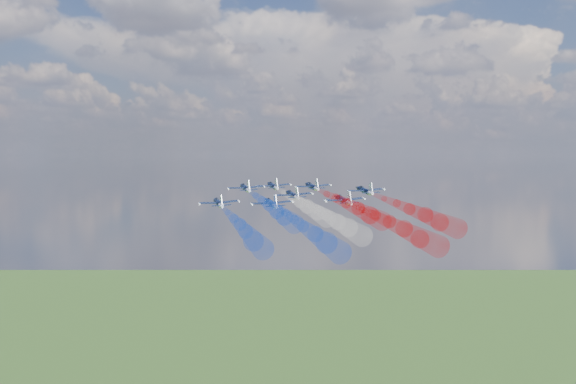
% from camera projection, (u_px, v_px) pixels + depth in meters
% --- Properties ---
extents(jet_lead, '(14.67, 15.49, 4.81)m').
position_uv_depth(jet_lead, '(273.00, 186.00, 179.14)').
color(jet_lead, black).
extents(trail_lead, '(26.24, 35.90, 8.24)m').
position_uv_depth(trail_lead, '(299.00, 202.00, 154.78)').
color(trail_lead, white).
extents(jet_inner_left, '(14.67, 15.49, 4.81)m').
position_uv_depth(jet_inner_left, '(245.00, 188.00, 168.65)').
color(jet_inner_left, black).
extents(trail_inner_left, '(26.24, 35.90, 8.24)m').
position_uv_depth(trail_inner_left, '(269.00, 205.00, 144.30)').
color(trail_inner_left, blue).
extents(jet_inner_right, '(14.67, 15.49, 4.81)m').
position_uv_depth(jet_inner_right, '(312.00, 187.00, 171.94)').
color(jet_inner_right, black).
extents(trail_inner_right, '(26.24, 35.90, 8.24)m').
position_uv_depth(trail_inner_right, '(346.00, 203.00, 147.59)').
color(trail_inner_right, red).
extents(jet_outer_left, '(14.67, 15.49, 4.81)m').
position_uv_depth(jet_outer_left, '(219.00, 203.00, 155.12)').
color(jet_outer_left, black).
extents(trail_outer_left, '(26.24, 35.90, 8.24)m').
position_uv_depth(trail_outer_left, '(240.00, 225.00, 130.76)').
color(trail_outer_left, blue).
extents(jet_center_third, '(14.67, 15.49, 4.81)m').
position_uv_depth(jet_center_third, '(292.00, 195.00, 160.47)').
color(jet_center_third, black).
extents(trail_center_third, '(26.24, 35.90, 8.24)m').
position_uv_depth(trail_center_third, '(326.00, 215.00, 136.12)').
color(trail_center_third, white).
extents(jet_outer_right, '(14.67, 15.49, 4.81)m').
position_uv_depth(jet_outer_right, '(365.00, 191.00, 164.96)').
color(jet_outer_right, black).
extents(trail_outer_right, '(26.24, 35.90, 8.24)m').
position_uv_depth(trail_outer_right, '(410.00, 209.00, 140.61)').
color(trail_outer_right, red).
extents(jet_rear_left, '(14.67, 15.49, 4.81)m').
position_uv_depth(jet_rear_left, '(271.00, 203.00, 148.70)').
color(jet_rear_left, black).
extents(trail_rear_left, '(26.24, 35.90, 8.24)m').
position_uv_depth(trail_rear_left, '(304.00, 227.00, 124.35)').
color(trail_rear_left, blue).
extents(jet_rear_right, '(14.67, 15.49, 4.81)m').
position_uv_depth(jet_rear_right, '(343.00, 200.00, 152.19)').
color(jet_rear_right, black).
extents(trail_rear_right, '(26.24, 35.90, 8.24)m').
position_uv_depth(trail_rear_right, '(389.00, 222.00, 127.83)').
color(trail_rear_right, red).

